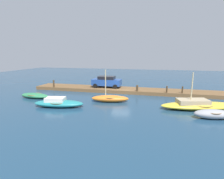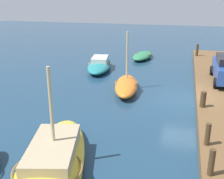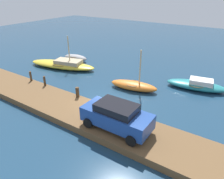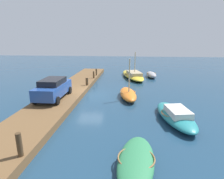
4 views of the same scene
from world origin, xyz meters
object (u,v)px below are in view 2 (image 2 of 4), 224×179
Objects in this scene: mooring_post_west at (211,162)px; mooring_post_east at (197,50)px; sailboat_yellow at (49,170)px; mooring_post_mid_east at (203,99)px; mooring_post_mid_west at (208,134)px; rowboat_orange at (126,85)px; motorboat_teal at (100,65)px; rowboat_green at (143,56)px.

mooring_post_east reaches higher than mooring_post_west.
sailboat_yellow is 10.14× the size of mooring_post_mid_east.
sailboat_yellow reaches higher than mooring_post_mid_west.
rowboat_orange is 5.22m from mooring_post_mid_east.
rowboat_orange is 9.50m from mooring_post_west.
sailboat_yellow is at bearing -179.13° from motorboat_teal.
rowboat_green is 9.66m from rowboat_orange.
rowboat_green is 18.69m from mooring_post_west.
mooring_post_east is (18.37, 0.00, 0.09)m from mooring_post_west.
sailboat_yellow is 14.34m from motorboat_teal.
mooring_post_mid_west is (2.93, -5.04, 0.49)m from sailboat_yellow.
rowboat_green is 0.50× the size of sailboat_yellow.
motorboat_teal is (4.70, 3.23, 0.01)m from rowboat_orange.
mooring_post_mid_east is at bearing 0.00° from mooring_post_mid_west.
sailboat_yellow is 20.05m from mooring_post_east.
rowboat_orange is 5.08× the size of mooring_post_mid_west.
rowboat_orange is 0.54× the size of sailboat_yellow.
motorboat_teal is at bearing 124.54° from mooring_post_east.
motorboat_teal is (14.09, 2.68, -0.01)m from sailboat_yellow.
motorboat_teal is 6.63× the size of mooring_post_mid_east.
mooring_post_mid_west is at bearing 180.00° from mooring_post_mid_east.
sailboat_yellow is 1.53× the size of motorboat_teal.
rowboat_orange is at bearing -155.38° from motorboat_teal.
mooring_post_west is 1.11× the size of mooring_post_mid_east.
mooring_post_mid_west is 1.08× the size of mooring_post_mid_east.
sailboat_yellow reaches higher than rowboat_green.
motorboat_teal is at bearing 30.57° from mooring_post_west.
mooring_post_east is (5.31, -7.71, 0.60)m from motorboat_teal.
mooring_post_west is 18.37m from mooring_post_east.
mooring_post_east reaches higher than mooring_post_mid_west.
mooring_post_west is at bearing -159.32° from motorboat_teal.
rowboat_orange is 4.92× the size of mooring_post_west.
mooring_post_east is at bearing 0.00° from mooring_post_mid_east.
rowboat_orange is 10.99m from mooring_post_east.
mooring_post_mid_west is 3.83m from mooring_post_mid_east.
sailboat_yellow is at bearing 101.50° from mooring_post_west.
mooring_post_mid_east is at bearing -50.94° from sailboat_yellow.
sailboat_yellow is (-9.38, 0.56, 0.02)m from rowboat_orange.
rowboat_orange is 7.88m from mooring_post_mid_west.
mooring_post_west is (-8.36, -4.48, 0.52)m from rowboat_orange.
rowboat_orange is 5.71m from motorboat_teal.
mooring_post_mid_west is (-16.11, -4.96, 0.61)m from rowboat_green.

